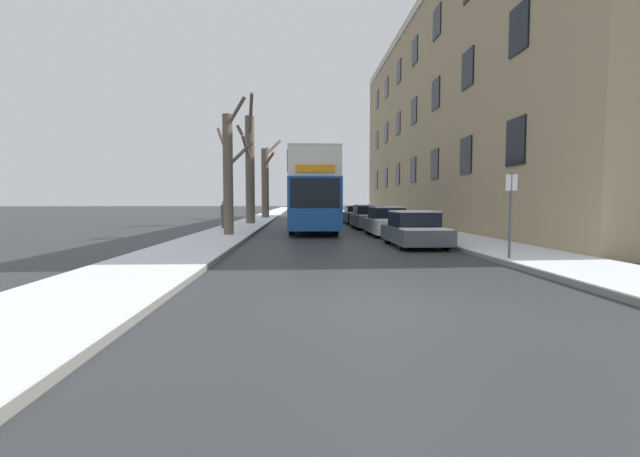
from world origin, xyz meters
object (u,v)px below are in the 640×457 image
object	(u,v)px
street_sign_post	(510,212)
parked_car_0	(414,230)
double_decker_bus	(312,189)
bare_tree_left_2	(266,180)
bare_tree_left_0	(229,172)
bare_tree_left_1	(250,166)
oncoming_van	(307,206)
parked_car_2	(368,218)
parked_car_3	(356,215)
parked_car_1	(387,222)
pedestrian_left_sidewalk	(224,214)

from	to	relation	value
street_sign_post	parked_car_0	bearing A→B (deg)	106.55
double_decker_bus	parked_car_0	bearing A→B (deg)	-67.80
bare_tree_left_2	parked_car_0	distance (m)	27.75
bare_tree_left_0	bare_tree_left_1	distance (m)	10.52
bare_tree_left_1	double_decker_bus	xyz separation A→B (m)	(4.22, -5.87, -1.77)
bare_tree_left_2	oncoming_van	size ratio (longest dim) A/B	1.48
parked_car_2	parked_car_3	distance (m)	5.83
parked_car_2	street_sign_post	distance (m)	15.52
parked_car_1	bare_tree_left_0	bearing A→B (deg)	-174.26
bare_tree_left_1	oncoming_van	distance (m)	11.05
bare_tree_left_2	pedestrian_left_sidewalk	bearing A→B (deg)	-93.69
parked_car_0	bare_tree_left_1	bearing A→B (deg)	117.98
parked_car_0	pedestrian_left_sidewalk	distance (m)	12.67
double_decker_bus	parked_car_2	size ratio (longest dim) A/B	2.47
bare_tree_left_2	parked_car_1	size ratio (longest dim) A/B	1.87
parked_car_2	pedestrian_left_sidewalk	distance (m)	8.92
bare_tree_left_2	parked_car_2	bearing A→B (deg)	-64.02
parked_car_0	oncoming_van	xyz separation A→B (m)	(-3.63, 24.60, 0.68)
parked_car_2	parked_car_3	bearing A→B (deg)	90.00
double_decker_bus	parked_car_3	world-z (taller)	double_decker_bus
bare_tree_left_2	street_sign_post	distance (m)	32.49
double_decker_bus	pedestrian_left_sidewalk	xyz separation A→B (m)	(-5.11, 0.20, -1.50)
double_decker_bus	parked_car_0	xyz separation A→B (m)	(3.65, -8.95, -1.84)
bare_tree_left_0	double_decker_bus	xyz separation A→B (m)	(4.04, 4.59, -0.61)
oncoming_van	parked_car_3	bearing A→B (deg)	-65.48
bare_tree_left_2	street_sign_post	size ratio (longest dim) A/B	3.23
double_decker_bus	bare_tree_left_1	bearing A→B (deg)	125.71
oncoming_van	street_sign_post	xyz separation A→B (m)	(5.01, -29.24, 0.11)
bare_tree_left_1	parked_car_2	world-z (taller)	bare_tree_left_1
bare_tree_left_0	parked_car_2	world-z (taller)	bare_tree_left_0
parked_car_1	street_sign_post	xyz separation A→B (m)	(1.38, -9.78, 0.75)
parked_car_1	parked_car_3	xyz separation A→B (m)	(-0.00, 11.49, -0.02)
parked_car_0	parked_car_1	xyz separation A→B (m)	(0.00, 5.14, 0.05)
double_decker_bus	oncoming_van	xyz separation A→B (m)	(0.02, 15.65, -1.16)
parked_car_3	pedestrian_left_sidewalk	size ratio (longest dim) A/B	2.49
bare_tree_left_1	parked_car_0	distance (m)	17.17
parked_car_2	oncoming_van	size ratio (longest dim) A/B	0.81
parked_car_3	oncoming_van	size ratio (longest dim) A/B	0.81
parked_car_0	parked_car_2	bearing A→B (deg)	90.00
parked_car_1	bare_tree_left_2	bearing A→B (deg)	109.69
pedestrian_left_sidewalk	bare_tree_left_1	bearing A→B (deg)	30.57
bare_tree_left_0	pedestrian_left_sidewalk	bearing A→B (deg)	102.50
bare_tree_left_0	bare_tree_left_2	size ratio (longest dim) A/B	0.81
bare_tree_left_1	parked_car_3	xyz separation A→B (m)	(7.87, 1.81, -3.58)
parked_car_3	bare_tree_left_2	bearing A→B (deg)	127.79
parked_car_1	oncoming_van	xyz separation A→B (m)	(-3.63, 19.46, 0.63)
pedestrian_left_sidewalk	parked_car_2	bearing A→B (deg)	-39.88
bare_tree_left_2	pedestrian_left_sidewalk	size ratio (longest dim) A/B	4.54
bare_tree_left_1	double_decker_bus	world-z (taller)	bare_tree_left_1
bare_tree_left_2	bare_tree_left_0	bearing A→B (deg)	-90.15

